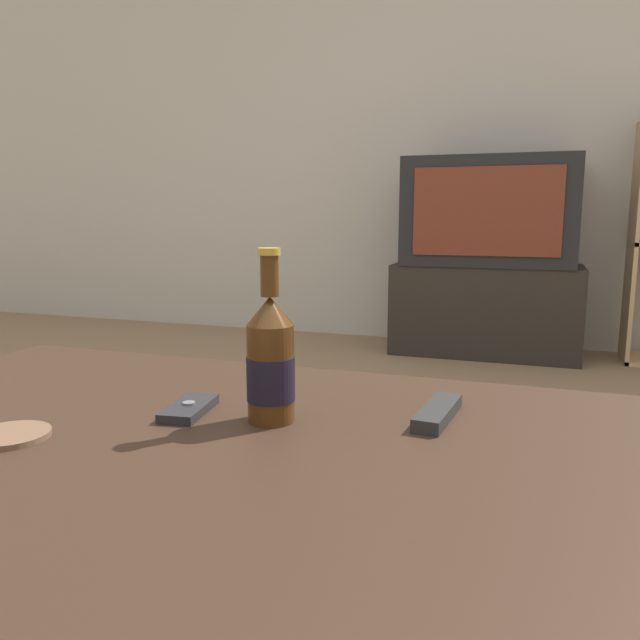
{
  "coord_description": "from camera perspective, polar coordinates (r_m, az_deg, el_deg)",
  "views": [
    {
      "loc": [
        0.42,
        -0.71,
        0.75
      ],
      "look_at": [
        0.04,
        0.4,
        0.55
      ],
      "focal_mm": 35.0,
      "sensor_mm": 36.0,
      "label": 1
    }
  ],
  "objects": [
    {
      "name": "television",
      "position": [
        3.44,
        15.24,
        9.54
      ],
      "size": [
        0.87,
        0.47,
        0.56
      ],
      "color": "black",
      "rests_on": "tv_stand"
    },
    {
      "name": "coaster",
      "position": [
        0.95,
        -26.46,
        -9.43
      ],
      "size": [
        0.1,
        0.1,
        0.01
      ],
      "color": "brown",
      "rests_on": "coffee_table"
    },
    {
      "name": "beer_bottle",
      "position": [
        0.9,
        -4.54,
        -3.76
      ],
      "size": [
        0.07,
        0.07,
        0.25
      ],
      "color": "#47280F",
      "rests_on": "coffee_table"
    },
    {
      "name": "back_wall",
      "position": [
        3.79,
        13.21,
        17.75
      ],
      "size": [
        8.0,
        0.05,
        2.6
      ],
      "color": "beige",
      "rests_on": "ground_plane"
    },
    {
      "name": "cell_phone",
      "position": [
        0.98,
        -11.88,
        -7.9
      ],
      "size": [
        0.07,
        0.12,
        0.02
      ],
      "rotation": [
        0.0,
        0.0,
        0.14
      ],
      "color": "#232328",
      "rests_on": "coffee_table"
    },
    {
      "name": "tv_stand",
      "position": [
        3.48,
        14.86,
        0.94
      ],
      "size": [
        0.97,
        0.43,
        0.48
      ],
      "color": "#28231E",
      "rests_on": "ground_plane"
    },
    {
      "name": "remote_control",
      "position": [
        0.95,
        10.72,
        -8.31
      ],
      "size": [
        0.05,
        0.16,
        0.02
      ],
      "rotation": [
        0.0,
        0.0,
        -0.09
      ],
      "color": "#282828",
      "rests_on": "coffee_table"
    },
    {
      "name": "coffee_table",
      "position": [
        0.89,
        -11.0,
        -13.91
      ],
      "size": [
        1.31,
        0.84,
        0.45
      ],
      "color": "#332116",
      "rests_on": "ground_plane"
    }
  ]
}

